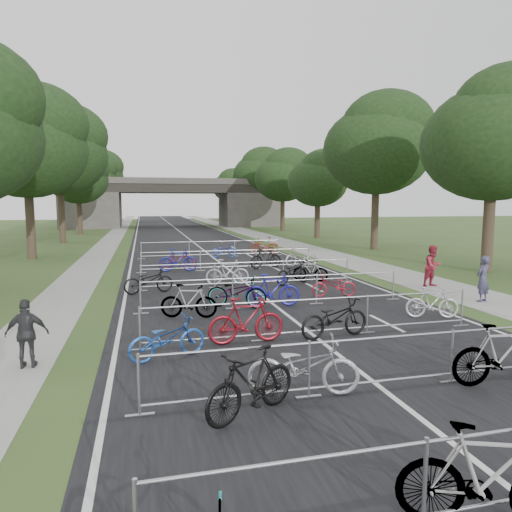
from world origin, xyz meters
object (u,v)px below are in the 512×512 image
(bike_1, at_px, (488,477))
(pedestrian_b, at_px, (433,266))
(pedestrian_a, at_px, (483,279))
(pedestrian_c, at_px, (27,334))
(overpass_bridge, at_px, (173,203))

(bike_1, relative_size, pedestrian_b, 1.13)
(pedestrian_a, relative_size, pedestrian_b, 0.95)
(pedestrian_b, xyz_separation_m, pedestrian_c, (-14.67, -6.43, -0.12))
(overpass_bridge, height_order, pedestrian_b, overpass_bridge)
(bike_1, distance_m, pedestrian_b, 15.61)
(pedestrian_c, bearing_deg, pedestrian_a, -166.35)
(pedestrian_c, bearing_deg, bike_1, 133.71)
(bike_1, distance_m, pedestrian_c, 9.10)
(pedestrian_a, relative_size, pedestrian_c, 1.11)
(pedestrian_b, relative_size, pedestrian_c, 1.16)
(pedestrian_c, bearing_deg, pedestrian_b, -155.45)
(overpass_bridge, xyz_separation_m, bike_1, (-0.81, -65.12, -2.93))
(pedestrian_b, distance_m, pedestrian_c, 16.02)
(bike_1, bearing_deg, pedestrian_c, 63.37)
(pedestrian_a, distance_m, pedestrian_b, 3.14)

